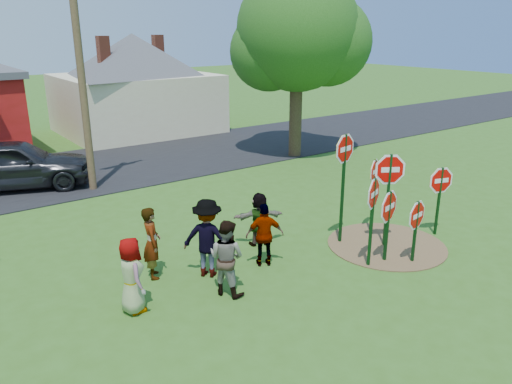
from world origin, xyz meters
The scene contains 20 objects.
ground centered at (0.00, 0.00, 0.00)m, with size 120.00×120.00×0.00m, color #335B1A.
road centered at (0.00, 11.50, 0.02)m, with size 120.00×7.50×0.04m, color black.
dirt_patch centered at (4.50, -1.00, 0.01)m, with size 3.20×3.20×0.03m, color brown.
cream_house centered at (5.50, 18.00, 2.92)m, with size 9.40×9.40×6.50m.
stop_sign_a centered at (3.71, -1.59, 1.34)m, with size 1.08×0.29×2.02m.
stop_sign_b centered at (3.62, -0.08, 2.34)m, with size 1.05×0.21×3.20m.
stop_sign_c centered at (4.44, -0.95, 1.90)m, with size 0.96×0.59×2.72m.
stop_sign_d centered at (4.95, -0.02, 1.64)m, with size 0.86×0.37×2.28m.
stop_sign_e centered at (4.23, -2.05, 1.16)m, with size 1.00×0.18×1.77m.
stop_sign_f centered at (6.26, -1.30, 1.49)m, with size 0.97×0.33×2.14m.
stop_sign_g centered at (3.16, -1.55, 1.69)m, with size 0.98×0.42×2.44m.
person_a centered at (-2.42, -0.05, 0.82)m, with size 0.81×0.52×1.65m, color #3D4B8C.
person_b centered at (-1.43, 1.10, 0.88)m, with size 0.64×0.42×1.76m, color #1F6E6F.
person_c centered at (-0.43, -0.59, 0.87)m, with size 0.85×0.66×1.75m, color brown.
person_d centered at (-0.32, 0.41, 0.96)m, with size 1.24×0.71×1.92m, color #38373D.
person_e centered at (1.09, 0.03, 0.81)m, with size 0.95×0.39×1.62m, color #4A2F58.
person_f centered at (1.72, 1.12, 0.75)m, with size 1.39×0.44×1.49m, color #205229.
suv centered at (-2.57, 10.42, 0.95)m, with size 2.16×5.36×1.83m, color #2F2E33.
utility_pole centered at (-0.32, 8.66, 4.50)m, with size 2.07×0.52×8.56m.
leafy_tree centered at (9.12, 8.19, 5.31)m, with size 5.81×5.30×8.26m.
Camera 1 is at (-5.77, -9.03, 5.68)m, focal length 35.00 mm.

